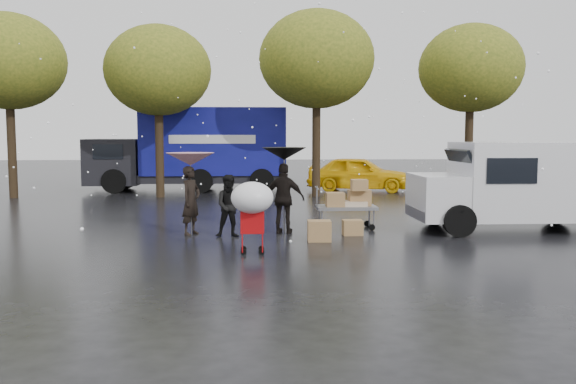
{
  "coord_description": "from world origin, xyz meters",
  "views": [
    {
      "loc": [
        0.11,
        -13.47,
        2.39
      ],
      "look_at": [
        0.91,
        1.0,
        1.02
      ],
      "focal_mm": 38.0,
      "sensor_mm": 36.0,
      "label": 1
    }
  ],
  "objects": [
    {
      "name": "blue_truck",
      "position": [
        -2.43,
        12.68,
        1.76
      ],
      "size": [
        8.3,
        2.6,
        3.5
      ],
      "color": "#0C1061",
      "rests_on": "ground"
    },
    {
      "name": "box_ground_near",
      "position": [
        1.56,
        0.01,
        0.23
      ],
      "size": [
        0.53,
        0.43,
        0.46
      ],
      "primitive_type": "cube",
      "rotation": [
        0.0,
        0.0,
        -0.03
      ],
      "color": "olive",
      "rests_on": "ground"
    },
    {
      "name": "vendor_cart",
      "position": [
        2.51,
        1.74,
        0.73
      ],
      "size": [
        1.52,
        0.8,
        1.27
      ],
      "color": "slate",
      "rests_on": "ground"
    },
    {
      "name": "shopping_cart",
      "position": [
        0.06,
        -1.47,
        1.06
      ],
      "size": [
        0.84,
        0.84,
        1.46
      ],
      "color": "#BA0A0E",
      "rests_on": "ground"
    },
    {
      "name": "box_ground_far",
      "position": [
        2.44,
        0.8,
        0.18
      ],
      "size": [
        0.47,
        0.37,
        0.36
      ],
      "primitive_type": "cube",
      "rotation": [
        0.0,
        0.0,
        0.02
      ],
      "color": "olive",
      "rests_on": "ground"
    },
    {
      "name": "person_black",
      "position": [
        0.82,
        1.11,
        0.85
      ],
      "size": [
        1.08,
        0.68,
        1.7
      ],
      "primitive_type": "imported",
      "rotation": [
        0.0,
        0.0,
        2.85
      ],
      "color": "black",
      "rests_on": "ground"
    },
    {
      "name": "yellow_taxi",
      "position": [
        4.55,
        12.09,
        0.74
      ],
      "size": [
        4.65,
        2.81,
        1.48
      ],
      "primitive_type": "imported",
      "rotation": [
        0.0,
        0.0,
        1.31
      ],
      "color": "yellow",
      "rests_on": "ground"
    },
    {
      "name": "white_van",
      "position": [
        6.7,
        1.34,
        1.16
      ],
      "size": [
        4.91,
        2.18,
        2.2
      ],
      "color": "silver",
      "rests_on": "ground"
    },
    {
      "name": "tree_row",
      "position": [
        -0.47,
        10.0,
        5.02
      ],
      "size": [
        21.6,
        4.4,
        7.12
      ],
      "color": "black",
      "rests_on": "ground"
    },
    {
      "name": "umbrella_black",
      "position": [
        0.82,
        1.11,
        1.93
      ],
      "size": [
        1.07,
        1.07,
        2.08
      ],
      "color": "#4C4C4C",
      "rests_on": "ground"
    },
    {
      "name": "umbrella_pink",
      "position": [
        -1.41,
        1.07,
        1.81
      ],
      "size": [
        1.15,
        1.15,
        1.96
      ],
      "color": "#4C4C4C",
      "rests_on": "ground"
    },
    {
      "name": "person_pink",
      "position": [
        -1.41,
        1.07,
        0.82
      ],
      "size": [
        0.64,
        0.72,
        1.64
      ],
      "primitive_type": "imported",
      "rotation": [
        0.0,
        0.0,
        1.06
      ],
      "color": "black",
      "rests_on": "ground"
    },
    {
      "name": "ground",
      "position": [
        0.0,
        0.0,
        0.0
      ],
      "size": [
        90.0,
        90.0,
        0.0
      ],
      "primitive_type": "plane",
      "color": "black",
      "rests_on": "ground"
    },
    {
      "name": "person_middle",
      "position": [
        -0.46,
        0.68,
        0.73
      ],
      "size": [
        0.74,
        0.59,
        1.46
      ],
      "primitive_type": "imported",
      "rotation": [
        0.0,
        0.0,
        0.06
      ],
      "color": "black",
      "rests_on": "ground"
    }
  ]
}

